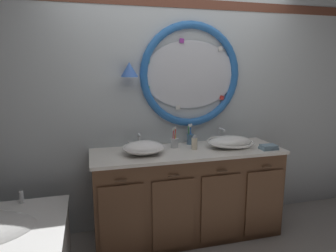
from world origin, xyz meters
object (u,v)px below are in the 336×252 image
object	(u,v)px
toothbrush_holder_left	(174,142)
soap_dispenser	(194,143)
sink_basin_left	(144,148)
folded_hand_towel	(269,147)
sink_basin_right	(230,142)
toothbrush_holder_right	(190,138)

from	to	relation	value
toothbrush_holder_left	soap_dispenser	size ratio (longest dim) A/B	1.49
sink_basin_left	folded_hand_towel	world-z (taller)	sink_basin_left
soap_dispenser	folded_hand_towel	distance (m)	0.74
sink_basin_right	toothbrush_holder_left	world-z (taller)	toothbrush_holder_left
toothbrush_holder_right	folded_hand_towel	world-z (taller)	toothbrush_holder_right
sink_basin_left	sink_basin_right	size ratio (longest dim) A/B	0.84
toothbrush_holder_right	sink_basin_left	bearing A→B (deg)	-156.79
toothbrush_holder_left	folded_hand_towel	xyz separation A→B (m)	(0.88, -0.31, -0.04)
sink_basin_right	toothbrush_holder_left	distance (m)	0.56
sink_basin_right	folded_hand_towel	size ratio (longest dim) A/B	2.83
toothbrush_holder_left	folded_hand_towel	size ratio (longest dim) A/B	1.30
sink_basin_left	toothbrush_holder_left	distance (m)	0.37
sink_basin_right	toothbrush_holder_left	bearing A→B (deg)	165.28
sink_basin_right	soap_dispenser	size ratio (longest dim) A/B	3.24
sink_basin_left	toothbrush_holder_right	bearing A→B (deg)	23.21
toothbrush_holder_left	soap_dispenser	world-z (taller)	toothbrush_holder_left
toothbrush_holder_left	toothbrush_holder_right	distance (m)	0.22
sink_basin_left	toothbrush_holder_right	size ratio (longest dim) A/B	1.82
sink_basin_left	toothbrush_holder_left	xyz separation A→B (m)	(0.34, 0.14, -0.00)
soap_dispenser	sink_basin_left	bearing A→B (deg)	-176.66
sink_basin_right	folded_hand_towel	xyz separation A→B (m)	(0.34, -0.16, -0.04)
sink_basin_right	folded_hand_towel	world-z (taller)	sink_basin_right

